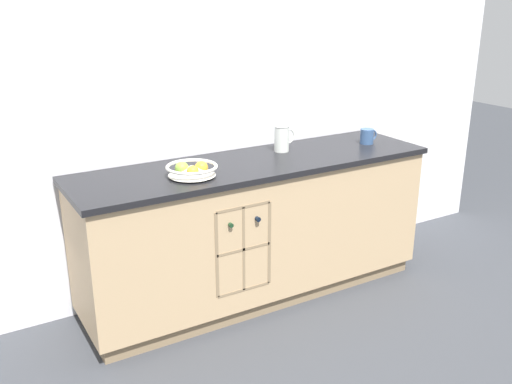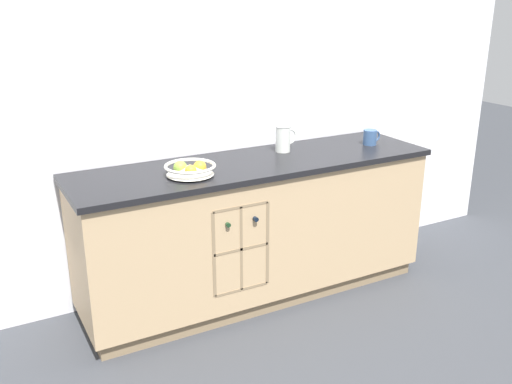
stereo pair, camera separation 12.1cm
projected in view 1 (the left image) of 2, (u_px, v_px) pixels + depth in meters
name	position (u px, v px, depth m)	size (l,w,h in m)	color
ground_plane	(256.00, 293.00, 3.74)	(14.00, 14.00, 0.00)	#383A3F
back_wall	(227.00, 91.00, 3.61)	(4.62, 0.06, 2.55)	white
kitchen_island	(256.00, 229.00, 3.58)	(2.26, 0.62, 0.90)	#8B7354
fruit_bowl	(192.00, 169.00, 3.14)	(0.29, 0.29, 0.09)	silver
white_pitcher	(282.00, 138.00, 3.63)	(0.15, 0.10, 0.17)	silver
ceramic_mug	(367.00, 136.00, 3.83)	(0.13, 0.09, 0.10)	#385684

